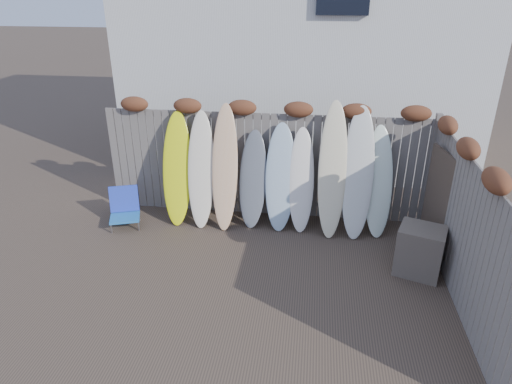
# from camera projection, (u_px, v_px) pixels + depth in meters

# --- Properties ---
(ground) EXTENTS (80.00, 80.00, 0.00)m
(ground) POSITION_uv_depth(u_px,v_px,m) (246.00, 286.00, 6.82)
(ground) COLOR #493A2D
(back_fence) EXTENTS (6.05, 0.28, 2.24)m
(back_fence) POSITION_uv_depth(u_px,v_px,m) (267.00, 156.00, 8.47)
(back_fence) COLOR slate
(back_fence) RESTS_ON ground
(right_fence) EXTENTS (0.28, 4.40, 2.24)m
(right_fence) POSITION_uv_depth(u_px,v_px,m) (465.00, 223.00, 6.21)
(right_fence) COLOR slate
(right_fence) RESTS_ON ground
(house) EXTENTS (8.50, 5.50, 6.33)m
(house) POSITION_uv_depth(u_px,v_px,m) (304.00, 23.00, 11.26)
(house) COLOR silver
(house) RESTS_ON ground
(beach_chair) EXTENTS (0.68, 0.70, 0.70)m
(beach_chair) POSITION_uv_depth(u_px,v_px,m) (125.00, 208.00, 8.44)
(beach_chair) COLOR #2570BB
(beach_chair) RESTS_ON ground
(wooden_crate) EXTENTS (0.81, 0.74, 0.78)m
(wooden_crate) POSITION_uv_depth(u_px,v_px,m) (420.00, 251.00, 6.99)
(wooden_crate) COLOR #725F55
(wooden_crate) RESTS_ON ground
(lattice_panel) EXTENTS (0.26, 1.16, 1.75)m
(lattice_panel) POSITION_uv_depth(u_px,v_px,m) (441.00, 207.00, 7.25)
(lattice_panel) COLOR #4E422F
(lattice_panel) RESTS_ON ground
(surfboard_0) EXTENTS (0.57, 0.75, 2.03)m
(surfboard_0) POSITION_uv_depth(u_px,v_px,m) (177.00, 169.00, 8.35)
(surfboard_0) COLOR #F3FA0F
(surfboard_0) RESTS_ON ground
(surfboard_1) EXTENTS (0.53, 0.76, 2.06)m
(surfboard_1) POSITION_uv_depth(u_px,v_px,m) (201.00, 170.00, 8.26)
(surfboard_1) COLOR #F3E5C8
(surfboard_1) RESTS_ON ground
(surfboard_2) EXTENTS (0.50, 0.80, 2.21)m
(surfboard_2) POSITION_uv_depth(u_px,v_px,m) (225.00, 168.00, 8.18)
(surfboard_2) COLOR tan
(surfboard_2) RESTS_ON ground
(surfboard_3) EXTENTS (0.52, 0.65, 1.74)m
(surfboard_3) POSITION_uv_depth(u_px,v_px,m) (253.00, 179.00, 8.28)
(surfboard_3) COLOR slate
(surfboard_3) RESTS_ON ground
(surfboard_4) EXTENTS (0.56, 0.69, 1.89)m
(surfboard_4) POSITION_uv_depth(u_px,v_px,m) (280.00, 177.00, 8.17)
(surfboard_4) COLOR #A5BECF
(surfboard_4) RESTS_ON ground
(surfboard_5) EXTENTS (0.50, 0.68, 1.82)m
(surfboard_5) POSITION_uv_depth(u_px,v_px,m) (301.00, 180.00, 8.14)
(surfboard_5) COLOR white
(surfboard_5) RESTS_ON ground
(surfboard_6) EXTENTS (0.50, 0.82, 2.32)m
(surfboard_6) POSITION_uv_depth(u_px,v_px,m) (332.00, 170.00, 7.92)
(surfboard_6) COLOR beige
(surfboard_6) RESTS_ON ground
(surfboard_7) EXTENTS (0.56, 0.80, 2.24)m
(surfboard_7) POSITION_uv_depth(u_px,v_px,m) (358.00, 173.00, 7.88)
(surfboard_7) COLOR silver
(surfboard_7) RESTS_ON ground
(surfboard_8) EXTENTS (0.55, 0.73, 1.91)m
(surfboard_8) POSITION_uv_depth(u_px,v_px,m) (379.00, 182.00, 7.96)
(surfboard_8) COLOR white
(surfboard_8) RESTS_ON ground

